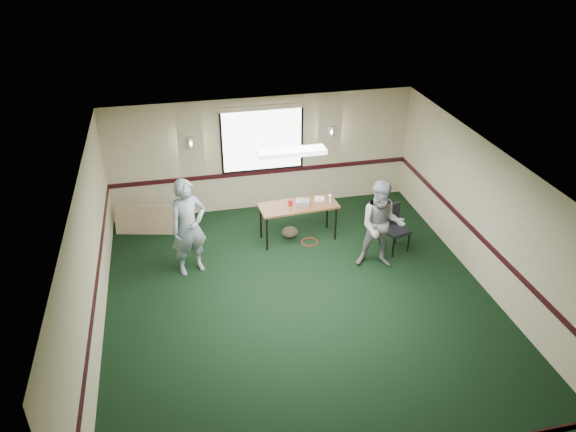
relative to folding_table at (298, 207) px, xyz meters
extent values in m
plane|color=black|center=(-0.46, -2.36, -0.77)|extent=(8.00, 8.00, 0.00)
plane|color=tan|center=(-0.46, 1.64, 0.58)|extent=(7.00, 0.00, 7.00)
plane|color=tan|center=(-3.96, -2.36, 0.58)|extent=(0.00, 8.00, 8.00)
plane|color=tan|center=(3.04, -2.36, 0.58)|extent=(0.00, 8.00, 8.00)
plane|color=white|center=(-0.46, -2.36, 1.93)|extent=(8.00, 8.00, 0.00)
cube|color=black|center=(-0.46, 1.62, 0.13)|extent=(7.00, 0.03, 0.10)
cube|color=black|center=(-3.95, -2.36, 0.13)|extent=(0.03, 8.00, 0.10)
cube|color=black|center=(3.02, -2.36, 0.13)|extent=(0.03, 8.00, 0.10)
cube|color=black|center=(-0.46, 1.61, 0.93)|extent=(1.90, 0.01, 1.50)
cube|color=white|center=(-0.46, 1.61, 0.93)|extent=(1.80, 0.02, 1.40)
cube|color=tan|center=(-0.46, 1.61, 1.70)|extent=(2.05, 0.08, 0.10)
cylinder|color=silver|center=(-2.06, 1.58, 1.03)|extent=(0.16, 0.16, 0.25)
cylinder|color=silver|center=(1.14, 1.58, 1.03)|extent=(0.16, 0.16, 0.25)
cube|color=white|center=(-0.46, -1.36, 1.87)|extent=(1.20, 0.32, 0.08)
cube|color=#502516|center=(0.00, 0.00, 0.04)|extent=(1.70, 0.77, 0.04)
cylinder|color=black|center=(-0.74, -0.32, -0.38)|extent=(0.04, 0.04, 0.78)
cylinder|color=black|center=(0.78, -0.21, -0.38)|extent=(0.04, 0.04, 0.78)
cylinder|color=black|center=(-0.78, 0.21, -0.38)|extent=(0.04, 0.04, 0.78)
cylinder|color=black|center=(0.74, 0.32, -0.38)|extent=(0.04, 0.04, 0.78)
cube|color=gray|center=(0.10, -0.01, 0.11)|extent=(0.35, 0.31, 0.10)
cube|color=white|center=(0.49, 0.11, 0.09)|extent=(0.25, 0.22, 0.05)
cylinder|color=red|center=(-0.17, 0.02, 0.12)|extent=(0.09, 0.09, 0.13)
cylinder|color=#90D2EC|center=(0.68, -0.07, 0.16)|extent=(0.06, 0.06, 0.19)
ellipsoid|color=#464028|center=(-0.17, 0.08, -0.64)|extent=(0.38, 0.29, 0.25)
torus|color=red|center=(0.21, -0.22, -0.76)|extent=(0.44, 0.44, 0.02)
cube|color=#987A5E|center=(-3.23, 0.96, -0.43)|extent=(1.32, 0.49, 0.67)
cube|color=black|center=(1.87, -0.89, -0.29)|extent=(0.59, 0.59, 0.06)
cube|color=black|center=(1.80, -0.67, -0.03)|extent=(0.47, 0.19, 0.48)
cylinder|color=black|center=(1.74, -1.14, -0.55)|extent=(0.03, 0.03, 0.44)
cylinder|color=black|center=(2.12, -1.02, -0.55)|extent=(0.03, 0.03, 0.44)
cylinder|color=black|center=(1.62, -0.75, -0.55)|extent=(0.03, 0.03, 0.44)
cylinder|color=black|center=(2.00, -0.64, -0.55)|extent=(0.03, 0.03, 0.44)
imported|color=teal|center=(-2.33, -0.71, 0.22)|extent=(0.84, 0.69, 1.98)
imported|color=#687DA3|center=(1.34, -1.35, 0.16)|extent=(1.07, 0.93, 1.85)
camera|label=1|loc=(-2.49, -10.13, 5.68)|focal=35.00mm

